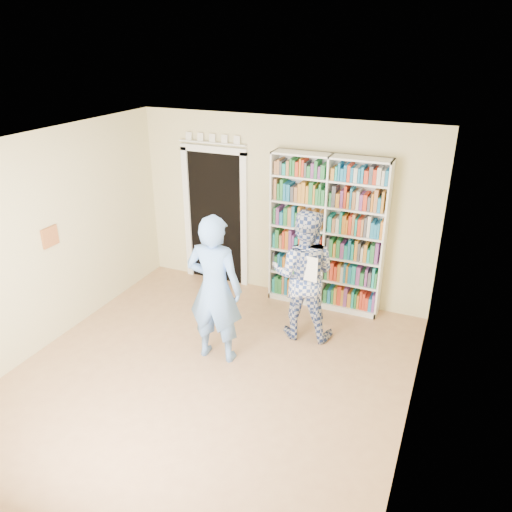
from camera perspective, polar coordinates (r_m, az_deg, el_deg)
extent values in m
plane|color=#A2724E|center=(6.03, -5.93, -14.12)|extent=(5.00, 5.00, 0.00)
plane|color=white|center=(4.86, -7.29, 11.85)|extent=(5.00, 5.00, 0.00)
plane|color=beige|center=(7.41, 2.97, 5.37)|extent=(4.50, 0.00, 4.50)
plane|color=beige|center=(6.64, -23.72, 1.06)|extent=(0.00, 5.00, 5.00)
plane|color=beige|center=(4.73, 18.18, -7.23)|extent=(0.00, 5.00, 5.00)
cube|color=white|center=(7.13, 8.07, 2.50)|extent=(1.64, 0.31, 2.25)
cube|color=white|center=(7.13, 8.07, 2.50)|extent=(0.03, 0.31, 2.25)
cube|color=black|center=(7.92, -4.61, 4.27)|extent=(0.90, 0.03, 2.10)
cube|color=white|center=(8.14, -7.79, 4.67)|extent=(0.10, 0.06, 2.20)
cube|color=white|center=(7.70, -1.35, 3.75)|extent=(0.10, 0.06, 2.20)
cube|color=white|center=(7.61, -4.94, 12.05)|extent=(1.10, 0.06, 0.10)
cube|color=white|center=(7.58, -5.00, 12.78)|extent=(1.10, 0.08, 0.02)
cube|color=brown|center=(6.74, -22.49, 2.04)|extent=(0.03, 0.25, 0.25)
imported|color=#6290D9|center=(5.95, -4.75, -3.83)|extent=(0.72, 0.50, 1.88)
imported|color=navy|center=(6.44, 5.45, -2.15)|extent=(0.94, 0.78, 1.76)
cube|color=white|center=(6.10, 6.05, -1.46)|extent=(0.23, 0.04, 0.33)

